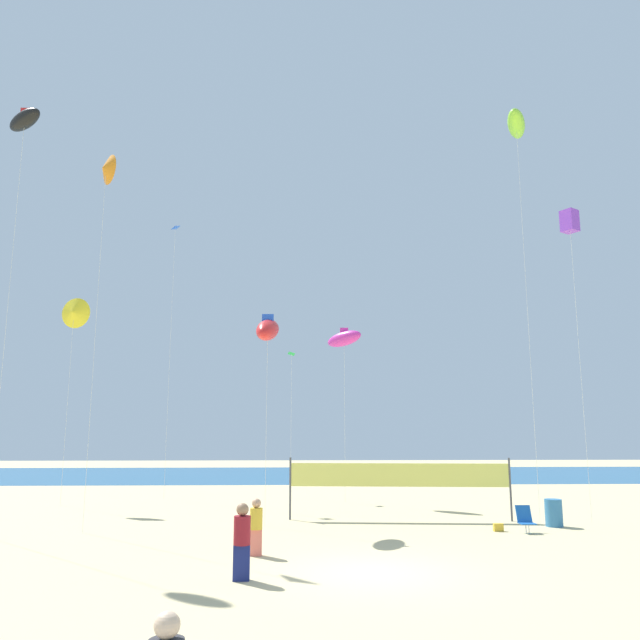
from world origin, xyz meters
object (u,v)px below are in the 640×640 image
object	(u,v)px
folding_beach_chair	(525,518)
volleyball_net	(399,477)
kite_lime_inflatable	(516,124)
kite_red_inflatable	(268,330)
beachgoer_maroon_shirt	(242,539)
kite_violet_box	(570,222)
kite_magenta_inflatable	(344,339)
kite_orange_delta	(106,169)
kite_green_diamond	(292,359)
trash_barrel	(554,513)
kite_blue_diamond	(174,240)
beach_handbag	(498,527)
beachgoer_mustard_shirt	(256,525)
kite_black_inflatable	(25,120)
kite_yellow_delta	(74,313)

from	to	relation	value
folding_beach_chair	volleyball_net	bearing A→B (deg)	139.44
kite_lime_inflatable	kite_red_inflatable	bearing A→B (deg)	178.16
beachgoer_maroon_shirt	kite_violet_box	xyz separation A→B (m)	(12.45, 8.72, 10.99)
kite_violet_box	kite_red_inflatable	distance (m)	13.18
volleyball_net	kite_magenta_inflatable	xyz separation A→B (m)	(-1.64, 6.55, 6.49)
kite_orange_delta	kite_magenta_inflatable	world-z (taller)	kite_orange_delta
volleyball_net	kite_orange_delta	xyz separation A→B (m)	(-11.37, -2.61, 11.59)
kite_red_inflatable	kite_green_diamond	distance (m)	10.04
kite_lime_inflatable	beachgoer_maroon_shirt	bearing A→B (deg)	-141.56
beachgoer_maroon_shirt	kite_violet_box	distance (m)	18.76
volleyball_net	kite_magenta_inflatable	distance (m)	9.36
trash_barrel	kite_violet_box	bearing A→B (deg)	23.83
kite_blue_diamond	kite_lime_inflatable	world-z (taller)	kite_lime_inflatable
kite_orange_delta	kite_violet_box	xyz separation A→B (m)	(18.51, 1.60, -1.30)
kite_orange_delta	kite_lime_inflatable	distance (m)	16.55
volleyball_net	kite_green_diamond	size ratio (longest dim) A/B	1.12
beach_handbag	kite_blue_diamond	bearing A→B (deg)	141.29
beachgoer_mustard_shirt	kite_lime_inflatable	distance (m)	18.89
kite_green_diamond	kite_lime_inflatable	bearing A→B (deg)	-48.01
beachgoer_maroon_shirt	kite_blue_diamond	xyz separation A→B (m)	(-5.62, 18.12, 12.98)
kite_black_inflatable	kite_green_diamond	world-z (taller)	kite_black_inflatable
kite_violet_box	volleyball_net	bearing A→B (deg)	171.96
folding_beach_chair	beach_handbag	size ratio (longest dim) A/B	2.68
beach_handbag	kite_green_diamond	size ratio (longest dim) A/B	0.04
beachgoer_mustard_shirt	trash_barrel	size ratio (longest dim) A/B	1.60
kite_green_diamond	folding_beach_chair	bearing A→B (deg)	-55.13
beachgoer_maroon_shirt	kite_blue_diamond	bearing A→B (deg)	166.66
beach_handbag	kite_orange_delta	distance (m)	19.43
volleyball_net	beach_handbag	world-z (taller)	volleyball_net
beach_handbag	kite_blue_diamond	size ratio (longest dim) A/B	0.02
kite_blue_diamond	kite_yellow_delta	distance (m)	6.93
kite_magenta_inflatable	kite_lime_inflatable	xyz separation A→B (m)	(6.58, -8.15, 7.78)
kite_magenta_inflatable	kite_green_diamond	distance (m)	3.58
beach_handbag	kite_blue_diamond	world-z (taller)	kite_blue_diamond
kite_violet_box	kite_black_inflatable	bearing A→B (deg)	-173.60
beach_handbag	kite_magenta_inflatable	size ratio (longest dim) A/B	0.04
volleyball_net	trash_barrel	bearing A→B (deg)	-18.34
kite_lime_inflatable	beach_handbag	bearing A→B (deg)	-148.62
volleyball_net	kite_orange_delta	size ratio (longest dim) A/B	0.63
trash_barrel	kite_red_inflatable	bearing A→B (deg)	177.23
kite_green_diamond	kite_yellow_delta	bearing A→B (deg)	-163.11
volleyball_net	kite_violet_box	world-z (taller)	kite_violet_box
kite_violet_box	kite_lime_inflatable	distance (m)	4.60
kite_green_diamond	kite_lime_inflatable	world-z (taller)	kite_lime_inflatable
kite_red_inflatable	beachgoer_mustard_shirt	bearing A→B (deg)	-89.69
kite_orange_delta	kite_lime_inflatable	size ratio (longest dim) A/B	0.84
kite_blue_diamond	kite_green_diamond	distance (m)	9.32
kite_orange_delta	kite_green_diamond	bearing A→B (deg)	58.28
beachgoer_maroon_shirt	kite_magenta_inflatable	size ratio (longest dim) A/B	0.20
beachgoer_maroon_shirt	kite_green_diamond	distance (m)	19.56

